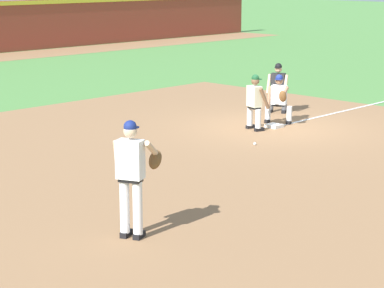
{
  "coord_description": "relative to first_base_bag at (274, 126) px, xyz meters",
  "views": [
    {
      "loc": [
        -15.45,
        -12.03,
        4.02
      ],
      "look_at": [
        -5.77,
        -2.58,
        0.91
      ],
      "focal_mm": 70.0,
      "sensor_mm": 36.0,
      "label": 1
    }
  ],
  "objects": [
    {
      "name": "pitcher",
      "position": [
        -8.2,
        -3.69,
        1.01
      ],
      "size": [
        0.82,
        0.59,
        1.86
      ],
      "color": "black",
      "rests_on": "ground"
    },
    {
      "name": "first_baseman",
      "position": [
        0.5,
        0.25,
        0.69
      ],
      "size": [
        0.84,
        0.98,
        1.34
      ],
      "color": "black",
      "rests_on": "ground"
    },
    {
      "name": "ground_plane",
      "position": [
        0.0,
        0.0,
        -0.04
      ],
      "size": [
        160.0,
        160.0,
        0.0
      ],
      "primitive_type": "plane",
      "color": "#518942"
    },
    {
      "name": "baseball",
      "position": [
        -1.98,
        -0.97,
        -0.01
      ],
      "size": [
        0.07,
        0.07,
        0.07
      ],
      "primitive_type": "sphere",
      "color": "white",
      "rests_on": "ground"
    },
    {
      "name": "foul_line_stripe",
      "position": [
        5.34,
        0.0,
        -0.04
      ],
      "size": [
        10.68,
        0.1,
        0.0
      ],
      "primitive_type": "cube",
      "color": "white",
      "rests_on": "ground"
    },
    {
      "name": "first_base_bag",
      "position": [
        0.0,
        0.0,
        0.0
      ],
      "size": [
        0.38,
        0.38,
        0.09
      ],
      "primitive_type": "cube",
      "color": "white",
      "rests_on": "ground"
    },
    {
      "name": "umpire",
      "position": [
        1.78,
        1.28,
        0.75
      ],
      "size": [
        0.61,
        0.67,
        1.46
      ],
      "color": "black",
      "rests_on": "ground"
    },
    {
      "name": "baserunner",
      "position": [
        -0.61,
        0.18,
        0.75
      ],
      "size": [
        0.55,
        0.66,
        1.46
      ],
      "color": "black",
      "rests_on": "ground"
    },
    {
      "name": "infield_dirt_patch",
      "position": [
        -4.12,
        -1.84,
        -0.04
      ],
      "size": [
        18.0,
        18.0,
        0.01
      ],
      "primitive_type": "cube",
      "color": "#936B47",
      "rests_on": "ground"
    }
  ]
}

